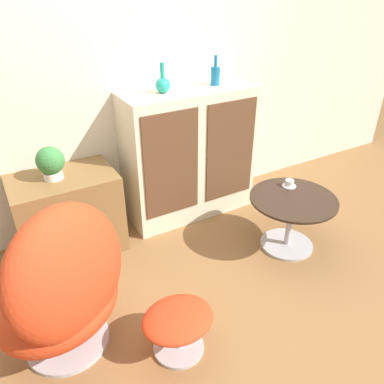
% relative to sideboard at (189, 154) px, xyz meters
% --- Properties ---
extents(ground_plane, '(12.00, 12.00, 0.00)m').
position_rel_sideboard_xyz_m(ground_plane, '(-0.42, -1.11, -0.54)').
color(ground_plane, olive).
extents(wall_back, '(6.40, 0.06, 2.60)m').
position_rel_sideboard_xyz_m(wall_back, '(-0.42, 0.24, 0.76)').
color(wall_back, beige).
rests_on(wall_back, ground_plane).
extents(sideboard, '(1.07, 0.42, 1.08)m').
position_rel_sideboard_xyz_m(sideboard, '(0.00, 0.00, 0.00)').
color(sideboard, beige).
rests_on(sideboard, ground_plane).
extents(tv_console, '(0.72, 0.48, 0.61)m').
position_rel_sideboard_xyz_m(tv_console, '(-1.03, -0.03, -0.23)').
color(tv_console, brown).
rests_on(tv_console, ground_plane).
extents(egg_chair, '(0.90, 0.88, 0.95)m').
position_rel_sideboard_xyz_m(egg_chair, '(-1.26, -0.93, -0.10)').
color(egg_chair, '#B7B7BC').
rests_on(egg_chair, ground_plane).
extents(ottoman, '(0.40, 0.34, 0.28)m').
position_rel_sideboard_xyz_m(ottoman, '(-0.77, -1.23, -0.34)').
color(ottoman, '#B7B7BC').
rests_on(ottoman, ground_plane).
extents(coffee_table, '(0.63, 0.63, 0.43)m').
position_rel_sideboard_xyz_m(coffee_table, '(0.40, -0.83, -0.25)').
color(coffee_table, '#B7B7BC').
rests_on(coffee_table, ground_plane).
extents(vase_leftmost, '(0.11, 0.11, 0.21)m').
position_rel_sideboard_xyz_m(vase_leftmost, '(-0.21, 0.00, 0.60)').
color(vase_leftmost, teal).
rests_on(vase_leftmost, sideboard).
extents(vase_inner_left, '(0.07, 0.07, 0.22)m').
position_rel_sideboard_xyz_m(vase_inner_left, '(0.24, 0.00, 0.62)').
color(vase_inner_left, '#196699').
rests_on(vase_inner_left, sideboard).
extents(potted_plant, '(0.19, 0.19, 0.23)m').
position_rel_sideboard_xyz_m(potted_plant, '(-1.08, -0.03, 0.20)').
color(potted_plant, silver).
rests_on(potted_plant, tv_console).
extents(teacup, '(0.11, 0.11, 0.05)m').
position_rel_sideboard_xyz_m(teacup, '(0.49, -0.68, -0.09)').
color(teacup, white).
rests_on(teacup, coffee_table).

